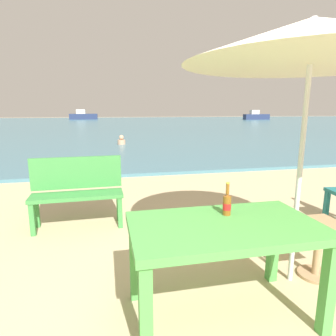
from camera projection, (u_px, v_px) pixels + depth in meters
ground_plane at (274, 321)px, 2.18m from camera, size 120.00×120.00×0.00m
sea_water at (117, 124)px, 30.91m from camera, size 120.00×50.00×0.08m
picnic_table_green at (224, 237)px, 2.13m from camera, size 1.40×0.80×0.76m
beer_bottle_amber at (227, 203)px, 2.26m from camera, size 0.07×0.07×0.26m
patio_umbrella at (312, 41)px, 2.30m from camera, size 2.10×2.10×2.30m
side_table_wood at (319, 242)px, 2.71m from camera, size 0.44×0.44×0.54m
bench_green_left at (77, 188)px, 3.88m from camera, size 1.21×0.39×0.95m
swimmer_person at (121, 141)px, 12.53m from camera, size 0.34×0.34×0.41m
boat_barge at (256, 116)px, 43.10m from camera, size 3.86×1.05×1.40m
boat_tanker at (83, 116)px, 43.67m from camera, size 4.11×1.12×1.50m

